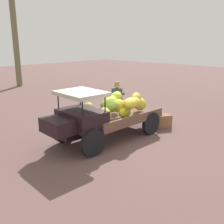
{
  "coord_description": "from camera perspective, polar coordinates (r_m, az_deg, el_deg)",
  "views": [
    {
      "loc": [
        6.31,
        5.95,
        3.4
      ],
      "look_at": [
        -0.2,
        -0.16,
        0.95
      ],
      "focal_mm": 41.51,
      "sensor_mm": 36.0,
      "label": 1
    }
  ],
  "objects": [
    {
      "name": "truck",
      "position": [
        9.01,
        -1.85,
        -0.44
      ],
      "size": [
        4.54,
        1.95,
        1.87
      ],
      "rotation": [
        0.0,
        0.0,
        -0.06
      ],
      "color": "black",
      "rests_on": "ground"
    },
    {
      "name": "ground_plane",
      "position": [
        9.32,
        -0.1,
        -6.06
      ],
      "size": [
        60.0,
        60.0,
        0.0
      ],
      "primitive_type": "plane",
      "color": "brown"
    },
    {
      "name": "loose_banana_bunch",
      "position": [
        11.8,
        -5.51,
        -0.77
      ],
      "size": [
        0.63,
        0.69,
        0.29
      ],
      "primitive_type": "ellipsoid",
      "rotation": [
        0.0,
        -0.01,
        2.21
      ],
      "color": "#ACCC48",
      "rests_on": "ground"
    },
    {
      "name": "wooden_crate",
      "position": [
        10.76,
        11.23,
        -1.93
      ],
      "size": [
        0.72,
        0.67,
        0.52
      ],
      "primitive_type": "cube",
      "rotation": [
        0.0,
        0.0,
        2.58
      ],
      "color": "#895E3E",
      "rests_on": "ground"
    },
    {
      "name": "farmer",
      "position": [
        11.23,
        1.11,
        2.91
      ],
      "size": [
        0.55,
        0.51,
        1.73
      ],
      "rotation": [
        0.0,
        0.0,
        1.23
      ],
      "color": "#7F6448",
      "rests_on": "ground"
    }
  ]
}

